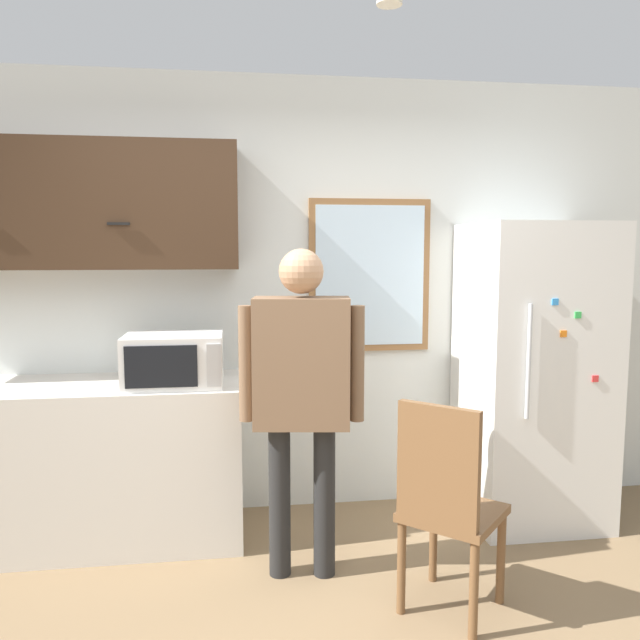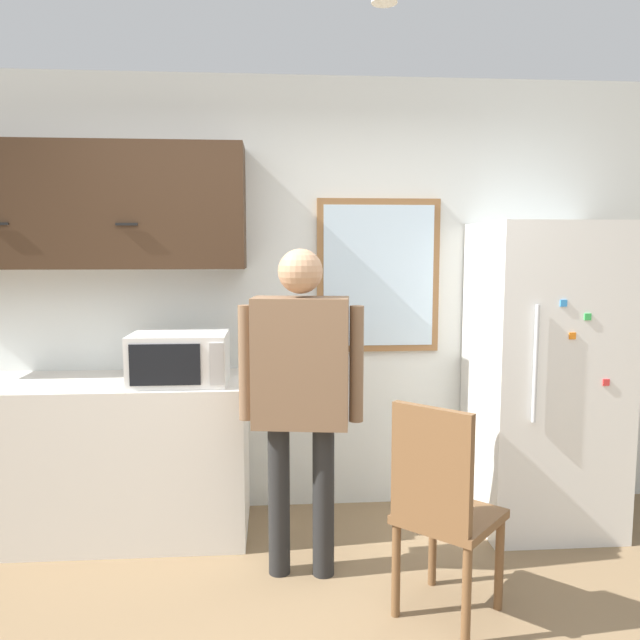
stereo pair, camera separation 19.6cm
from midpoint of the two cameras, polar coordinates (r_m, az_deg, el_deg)
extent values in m
cube|color=silver|center=(3.93, -5.78, 2.04)|extent=(6.00, 0.06, 2.70)
cube|color=silver|center=(3.90, -23.80, -11.97)|extent=(1.99, 0.65, 0.91)
cube|color=#3D2819|center=(3.88, -24.11, 9.56)|extent=(1.99, 0.32, 0.72)
cube|color=black|center=(3.63, -19.45, 8.31)|extent=(0.12, 0.01, 0.01)
cube|color=white|center=(3.55, -14.75, -3.54)|extent=(0.53, 0.39, 0.28)
cube|color=black|center=(3.36, -15.96, -4.14)|extent=(0.37, 0.01, 0.22)
cube|color=#B2B2B2|center=(3.33, -11.35, -4.09)|extent=(0.07, 0.01, 0.23)
cylinder|color=black|center=(3.29, -5.49, -16.15)|extent=(0.11, 0.11, 0.78)
cylinder|color=black|center=(3.27, -1.39, -16.22)|extent=(0.11, 0.11, 0.78)
cube|color=brown|center=(3.08, -3.53, -3.90)|extent=(0.50, 0.28, 0.64)
sphere|color=tan|center=(3.03, -3.59, 4.46)|extent=(0.22, 0.22, 0.22)
cylinder|color=brown|center=(3.11, -8.61, -3.98)|extent=(0.07, 0.07, 0.57)
cylinder|color=brown|center=(3.07, 1.61, -4.02)|extent=(0.07, 0.07, 0.57)
cube|color=white|center=(3.98, 17.51, -4.67)|extent=(0.78, 0.71, 1.81)
cylinder|color=silver|center=(3.53, 17.04, -3.66)|extent=(0.02, 0.02, 0.63)
cube|color=orange|center=(3.61, 19.94, -1.19)|extent=(0.04, 0.01, 0.04)
cube|color=green|center=(3.64, 21.12, 0.42)|extent=(0.04, 0.01, 0.04)
cube|color=#338CDB|center=(3.57, 19.25, 1.57)|extent=(0.04, 0.01, 0.04)
cube|color=red|center=(3.75, 22.51, -4.99)|extent=(0.04, 0.01, 0.04)
cube|color=brown|center=(3.01, 10.18, -16.99)|extent=(0.57, 0.57, 0.04)
cylinder|color=brown|center=(3.20, 14.43, -20.35)|extent=(0.04, 0.04, 0.44)
cylinder|color=brown|center=(3.32, 8.57, -19.18)|extent=(0.04, 0.04, 0.44)
cylinder|color=brown|center=(2.92, 11.86, -23.09)|extent=(0.04, 0.04, 0.44)
cylinder|color=brown|center=(3.05, 5.49, -21.60)|extent=(0.04, 0.04, 0.44)
cube|color=brown|center=(2.76, 8.68, -12.98)|extent=(0.30, 0.28, 0.52)
cube|color=olive|center=(3.95, 3.11, 4.07)|extent=(0.77, 0.04, 0.96)
cube|color=silver|center=(3.93, 3.18, 4.06)|extent=(0.69, 0.01, 0.88)
cylinder|color=white|center=(2.94, 4.23, 26.96)|extent=(0.11, 0.11, 0.01)
camera|label=1|loc=(0.10, -91.80, -0.20)|focal=35.00mm
camera|label=2|loc=(0.10, 88.20, 0.20)|focal=35.00mm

